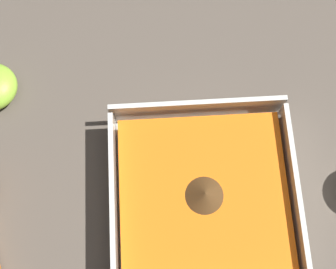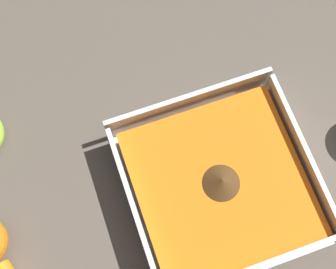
% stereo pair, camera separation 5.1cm
% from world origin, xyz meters
% --- Properties ---
extents(ground_plane, '(4.00, 4.00, 0.00)m').
position_xyz_m(ground_plane, '(0.00, 0.00, 0.00)').
color(ground_plane, brown).
extents(square_dish, '(0.22, 0.22, 0.06)m').
position_xyz_m(square_dish, '(0.02, 0.00, 0.02)').
color(square_dish, silver).
rests_on(square_dish, ground_plane).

